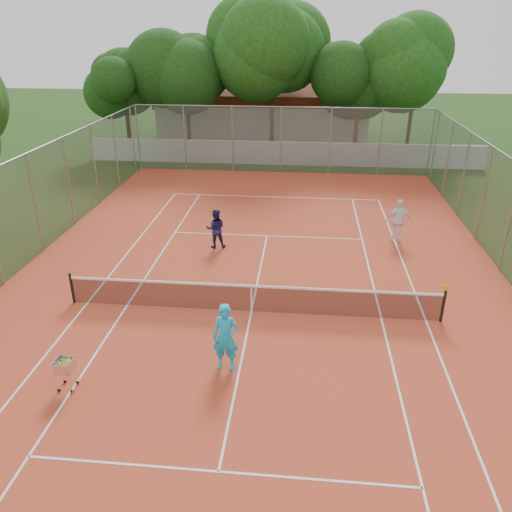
# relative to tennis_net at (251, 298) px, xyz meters

# --- Properties ---
(ground) EXTENTS (120.00, 120.00, 0.00)m
(ground) POSITION_rel_tennis_net_xyz_m (0.00, 0.00, -0.51)
(ground) COLOR #18340E
(ground) RESTS_ON ground
(court_pad) EXTENTS (18.00, 34.00, 0.02)m
(court_pad) POSITION_rel_tennis_net_xyz_m (0.00, 0.00, -0.50)
(court_pad) COLOR #BF4225
(court_pad) RESTS_ON ground
(court_lines) EXTENTS (10.98, 23.78, 0.01)m
(court_lines) POSITION_rel_tennis_net_xyz_m (0.00, 0.00, -0.49)
(court_lines) COLOR white
(court_lines) RESTS_ON court_pad
(tennis_net) EXTENTS (11.88, 0.10, 0.98)m
(tennis_net) POSITION_rel_tennis_net_xyz_m (0.00, 0.00, 0.00)
(tennis_net) COLOR black
(tennis_net) RESTS_ON court_pad
(perimeter_fence) EXTENTS (18.00, 34.00, 4.00)m
(perimeter_fence) POSITION_rel_tennis_net_xyz_m (0.00, 0.00, 1.49)
(perimeter_fence) COLOR slate
(perimeter_fence) RESTS_ON ground
(boundary_wall) EXTENTS (26.00, 0.30, 1.50)m
(boundary_wall) POSITION_rel_tennis_net_xyz_m (0.00, 19.00, 0.24)
(boundary_wall) COLOR silver
(boundary_wall) RESTS_ON ground
(clubhouse) EXTENTS (16.40, 9.00, 4.40)m
(clubhouse) POSITION_rel_tennis_net_xyz_m (-2.00, 29.00, 1.69)
(clubhouse) COLOR beige
(clubhouse) RESTS_ON ground
(tropical_trees) EXTENTS (29.00, 19.00, 10.00)m
(tropical_trees) POSITION_rel_tennis_net_xyz_m (0.00, 22.00, 4.49)
(tropical_trees) COLOR black
(tropical_trees) RESTS_ON ground
(player_near) EXTENTS (0.72, 0.50, 1.91)m
(player_near) POSITION_rel_tennis_net_xyz_m (-0.36, -2.94, 0.46)
(player_near) COLOR #1AAFDD
(player_near) RESTS_ON court_pad
(player_far_left) EXTENTS (0.89, 0.75, 1.64)m
(player_far_left) POSITION_rel_tennis_net_xyz_m (-2.01, 5.00, 0.33)
(player_far_left) COLOR #1E1A50
(player_far_left) RESTS_ON court_pad
(player_far_right) EXTENTS (1.12, 0.56, 1.85)m
(player_far_right) POSITION_rel_tennis_net_xyz_m (5.55, 6.38, 0.43)
(player_far_right) COLOR white
(player_far_right) RESTS_ON court_pad
(ball_hopper) EXTENTS (0.49, 0.49, 0.93)m
(ball_hopper) POSITION_rel_tennis_net_xyz_m (-4.24, -4.18, -0.02)
(ball_hopper) COLOR silver
(ball_hopper) RESTS_ON court_pad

